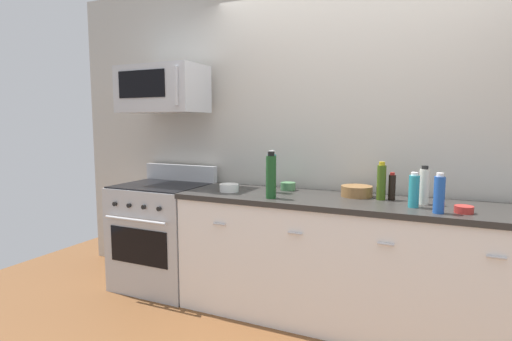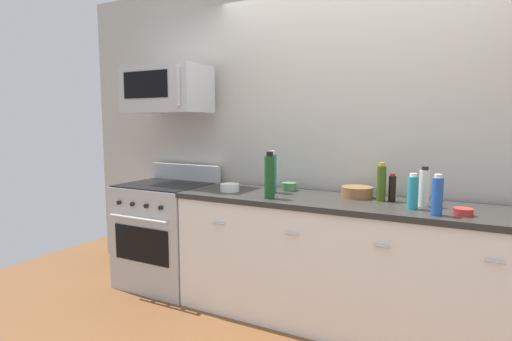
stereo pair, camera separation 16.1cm
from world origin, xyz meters
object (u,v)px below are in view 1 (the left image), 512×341
at_px(range_oven, 163,235).
at_px(bottle_vinegar_white, 424,186).
at_px(bottle_soy_sauce_dark, 392,187).
at_px(bottle_olive_oil, 381,182).
at_px(bowl_white_ceramic, 229,188).
at_px(bottle_wine_green, 271,176).
at_px(bowl_wooden_salad, 357,191).
at_px(bowl_green_glaze, 288,186).
at_px(bottle_soda_blue, 439,194).
at_px(bottle_sparkling_teal, 272,173).
at_px(bowl_red_small, 464,209).
at_px(bottle_dish_soap, 414,191).
at_px(microwave, 162,89).

xyz_separation_m(range_oven, bottle_vinegar_white, (2.13, 0.03, 0.57)).
bearing_deg(bottle_soy_sauce_dark, bottle_olive_oil, -160.74).
distance_m(range_oven, bottle_soy_sauce_dark, 2.00).
bearing_deg(bowl_white_ceramic, bottle_wine_green, -16.61).
relative_size(bowl_wooden_salad, bowl_green_glaze, 1.89).
height_order(bottle_soda_blue, bottle_sparkling_teal, bottle_sparkling_teal).
xyz_separation_m(bottle_soda_blue, bottle_vinegar_white, (-0.09, 0.25, 0.01)).
xyz_separation_m(bowl_wooden_salad, bowl_white_ceramic, (-0.96, -0.21, -0.01)).
xyz_separation_m(bottle_soda_blue, bottle_olive_oil, (-0.37, 0.30, 0.01)).
height_order(bottle_soy_sauce_dark, bowl_red_small, bottle_soy_sauce_dark).
xyz_separation_m(bottle_olive_oil, bottle_dish_soap, (0.23, -0.18, -0.02)).
bearing_deg(bottle_wine_green, bottle_dish_soap, 5.62).
height_order(bottle_vinegar_white, bottle_dish_soap, bottle_vinegar_white).
bearing_deg(bottle_vinegar_white, bottle_olive_oil, 169.45).
relative_size(bottle_sparkling_teal, bowl_white_ceramic, 2.17).
xyz_separation_m(bottle_sparkling_teal, bottle_soy_sauce_dark, (0.89, 0.07, -0.06)).
xyz_separation_m(range_oven, bottle_wine_green, (1.12, -0.19, 0.61)).
bearing_deg(bowl_white_ceramic, bottle_soda_blue, -5.63).
xyz_separation_m(bottle_wine_green, bowl_wooden_salad, (0.55, 0.33, -0.12)).
distance_m(bottle_vinegar_white, bottle_wine_green, 1.03).
bearing_deg(microwave, bottle_soy_sauce_dark, 1.94).
relative_size(bottle_wine_green, bottle_dish_soap, 1.48).
relative_size(bottle_vinegar_white, bottle_sparkling_teal, 0.79).
bearing_deg(bottle_dish_soap, microwave, 176.13).
bearing_deg(bowl_red_small, bottle_dish_soap, 170.51).
xyz_separation_m(range_oven, bowl_green_glaze, (1.11, 0.19, 0.48)).
bearing_deg(bottle_wine_green, bottle_soda_blue, -1.39).
distance_m(range_oven, bottle_olive_oil, 1.94).
xyz_separation_m(bottle_sparkling_teal, bowl_wooden_salad, (0.64, 0.10, -0.11)).
distance_m(bottle_olive_oil, bottle_dish_soap, 0.29).
bearing_deg(bottle_wine_green, bottle_soy_sauce_dark, 20.56).
xyz_separation_m(microwave, bowl_wooden_salad, (1.67, 0.10, -0.79)).
height_order(bottle_wine_green, bowl_wooden_salad, bottle_wine_green).
distance_m(bottle_wine_green, bowl_wooden_salad, 0.65).
distance_m(range_oven, bottle_sparkling_teal, 1.20).
distance_m(bottle_soda_blue, bottle_olive_oil, 0.48).
relative_size(bottle_vinegar_white, bottle_soy_sauce_dark, 1.33).
height_order(bottle_soda_blue, bottle_olive_oil, bottle_olive_oil).
height_order(range_oven, bottle_soda_blue, bottle_soda_blue).
distance_m(bottle_wine_green, bottle_soy_sauce_dark, 0.86).
height_order(range_oven, bottle_soy_sauce_dark, bottle_soy_sauce_dark).
distance_m(bottle_sparkling_teal, bottle_olive_oil, 0.82).
xyz_separation_m(bottle_sparkling_teal, bottle_dish_soap, (1.05, -0.14, -0.05)).
height_order(bottle_vinegar_white, bowl_white_ceramic, bottle_vinegar_white).
bearing_deg(microwave, bottle_olive_oil, 1.26).
relative_size(bottle_soda_blue, bowl_wooden_salad, 1.07).
bearing_deg(bottle_vinegar_white, bottle_dish_soap, -113.16).
height_order(bottle_vinegar_white, bowl_wooden_salad, bottle_vinegar_white).
bearing_deg(bottle_wine_green, bottle_sparkling_teal, 111.38).
bearing_deg(bottle_sparkling_teal, bottle_soy_sauce_dark, 4.18).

